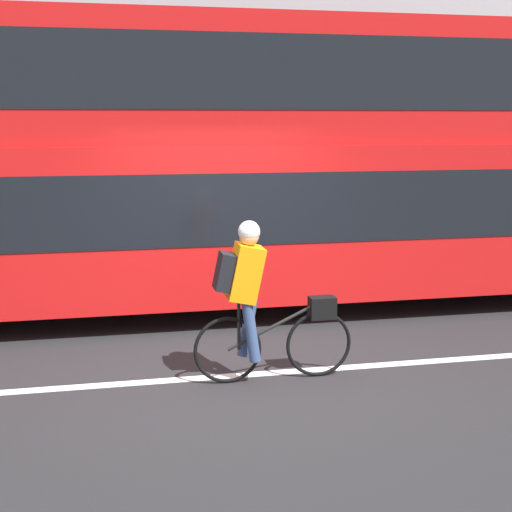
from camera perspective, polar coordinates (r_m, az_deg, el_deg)
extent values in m
plane|color=#232326|center=(7.20, -0.77, -9.85)|extent=(80.00, 80.00, 0.00)
cube|color=silver|center=(7.31, -0.96, -9.48)|extent=(50.00, 0.14, 0.01)
cube|color=gray|center=(12.82, -5.80, -0.32)|extent=(60.00, 2.20, 0.14)
cube|color=#9E9EA3|center=(13.87, -6.66, 15.76)|extent=(60.00, 0.30, 7.48)
cylinder|color=black|center=(11.05, 16.90, -0.34)|extent=(0.97, 0.30, 0.97)
cube|color=red|center=(9.76, -0.92, 3.34)|extent=(11.10, 2.60, 1.95)
cube|color=black|center=(9.73, -0.92, 4.71)|extent=(10.65, 2.62, 0.86)
cube|color=red|center=(9.68, -0.95, 13.63)|extent=(11.10, 2.50, 1.54)
cube|color=black|center=(9.69, -0.95, 14.08)|extent=(10.65, 2.52, 0.86)
torus|color=black|center=(7.21, 5.04, -7.03)|extent=(0.67, 0.04, 0.67)
torus|color=black|center=(7.01, -2.28, -7.53)|extent=(0.67, 0.04, 0.67)
cylinder|color=black|center=(7.03, 1.44, -5.62)|extent=(0.94, 0.03, 0.46)
cylinder|color=black|center=(6.95, -1.38, -5.54)|extent=(0.03, 0.03, 0.49)
cube|color=black|center=(7.11, 5.32, -4.14)|extent=(0.26, 0.16, 0.22)
cube|color=orange|center=(6.84, -0.88, -1.35)|extent=(0.37, 0.32, 0.58)
cube|color=black|center=(6.80, -2.54, -1.26)|extent=(0.21, 0.26, 0.38)
cylinder|color=#384C7A|center=(7.07, -0.68, -5.68)|extent=(0.21, 0.11, 0.60)
cylinder|color=#384C7A|center=(6.90, -0.40, -6.10)|extent=(0.19, 0.11, 0.60)
sphere|color=tan|center=(6.78, -0.56, 1.60)|extent=(0.19, 0.19, 0.19)
sphere|color=silver|center=(6.77, -0.56, 1.96)|extent=(0.21, 0.21, 0.21)
cylinder|color=#194C23|center=(13.60, 10.99, 2.37)|extent=(0.50, 0.50, 0.89)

